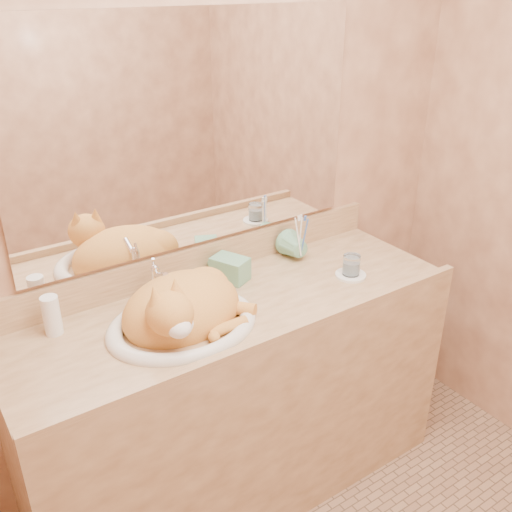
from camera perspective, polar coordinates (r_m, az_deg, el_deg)
wall_back at (r=2.04m, az=-6.29°, el=8.27°), size 2.40×0.02×2.50m
vanity_counter at (r=2.23m, az=-1.77°, el=-14.21°), size 1.60×0.55×0.85m
mirror at (r=1.99m, az=-6.32°, el=12.02°), size 1.30×0.02×0.80m
sink_basin at (r=1.84m, az=-7.47°, el=-4.99°), size 0.50×0.42×0.15m
faucet at (r=1.99m, az=-9.97°, el=-2.60°), size 0.05×0.11×0.15m
cat at (r=1.86m, az=-7.40°, el=-4.96°), size 0.46×0.40×0.23m
soap_dispenser at (r=2.06m, az=-1.09°, el=-0.37°), size 0.12×0.12×0.20m
toothbrush_cup at (r=2.24m, az=4.52°, el=0.47°), size 0.12×0.12×0.10m
toothbrushes at (r=2.21m, az=4.59°, el=2.12°), size 0.03×0.03×0.20m
saucer at (r=2.19m, az=9.44°, el=-1.90°), size 0.12×0.12×0.01m
water_glass at (r=2.17m, az=9.52°, el=-0.89°), size 0.06×0.06×0.08m
lotion_bottle at (r=1.91m, az=-19.75°, el=-5.61°), size 0.05×0.05×0.13m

